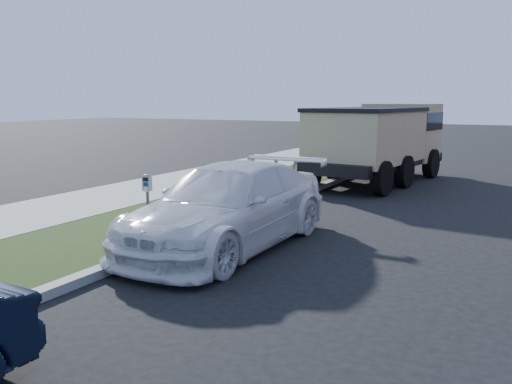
% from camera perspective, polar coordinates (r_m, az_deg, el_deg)
% --- Properties ---
extents(ground, '(120.00, 120.00, 0.00)m').
position_cam_1_polar(ground, '(9.48, 4.73, -7.53)').
color(ground, black).
rests_on(ground, ground).
extents(streetside, '(6.12, 50.00, 0.15)m').
position_cam_1_polar(streetside, '(14.03, -13.29, -1.83)').
color(streetside, gray).
rests_on(streetside, ground).
extents(parking_meter, '(0.19, 0.14, 1.26)m').
position_cam_1_polar(parking_meter, '(10.79, -11.36, 0.03)').
color(parking_meter, '#3F4247').
rests_on(parking_meter, ground).
extents(white_wagon, '(2.33, 5.49, 1.58)m').
position_cam_1_polar(white_wagon, '(10.36, -2.95, -1.53)').
color(white_wagon, silver).
rests_on(white_wagon, ground).
extents(dump_truck, '(3.43, 7.08, 2.67)m').
position_cam_1_polar(dump_truck, '(19.26, 12.94, 5.54)').
color(dump_truck, black).
rests_on(dump_truck, ground).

